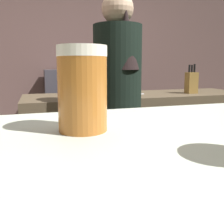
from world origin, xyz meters
The scene contains 10 objects.
wall_back centered at (0.00, 2.20, 1.35)m, with size 5.20×0.10×2.70m, color brown.
prep_counter centered at (0.35, 0.74, 0.46)m, with size 2.10×0.60×0.92m, color brown.
back_shelf centered at (-0.01, 1.92, 0.56)m, with size 0.92×0.36×1.13m, color #3E3B43.
bartender centered at (-0.02, 0.29, 0.97)m, with size 0.49×0.55×1.68m.
knife_block centered at (0.85, 0.65, 1.02)m, with size 0.10×0.08×0.28m.
mixing_bowl centered at (-0.08, 0.84, 0.95)m, with size 0.20×0.20×0.05m, color slate.
chefs_knife centered at (0.26, 0.69, 0.92)m, with size 0.24×0.03×0.01m, color silver.
pint_glass_far centered at (-0.49, -0.96, 1.14)m, with size 0.08×0.08×0.14m.
bottle_hot_sauce centered at (-0.23, 1.85, 1.20)m, with size 0.06×0.06×0.19m.
bottle_soy centered at (0.03, 1.84, 1.22)m, with size 0.06×0.06×0.24m.
Camera 1 is at (-0.56, -1.35, 1.18)m, focal length 39.12 mm.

